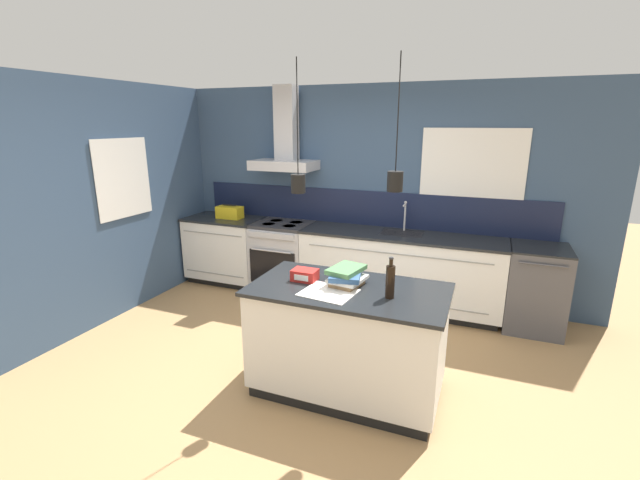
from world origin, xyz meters
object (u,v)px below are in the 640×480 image
object	(u,v)px
red_supply_box	(305,275)
yellow_toolbox	(230,212)
bottle_on_island	(390,281)
oven_range	(283,257)
dishwasher	(535,288)
book_stack	(346,276)

from	to	relation	value
red_supply_box	yellow_toolbox	size ratio (longest dim) A/B	0.59
bottle_on_island	oven_range	bearing A→B (deg)	134.02
dishwasher	book_stack	bearing A→B (deg)	-131.23
oven_range	bottle_on_island	size ratio (longest dim) A/B	2.93
dishwasher	yellow_toolbox	distance (m)	3.82
bottle_on_island	book_stack	bearing A→B (deg)	161.71
bottle_on_island	book_stack	world-z (taller)	bottle_on_island
book_stack	red_supply_box	bearing A→B (deg)	-175.98
oven_range	yellow_toolbox	bearing A→B (deg)	179.68
oven_range	dishwasher	size ratio (longest dim) A/B	1.00
bottle_on_island	yellow_toolbox	world-z (taller)	bottle_on_island
bottle_on_island	yellow_toolbox	size ratio (longest dim) A/B	0.91
red_supply_box	oven_range	bearing A→B (deg)	121.54
dishwasher	bottle_on_island	size ratio (longest dim) A/B	2.93
dishwasher	book_stack	xyz separation A→B (m)	(-1.54, -1.76, 0.53)
dishwasher	red_supply_box	size ratio (longest dim) A/B	4.51
dishwasher	yellow_toolbox	world-z (taller)	yellow_toolbox
red_supply_box	yellow_toolbox	world-z (taller)	yellow_toolbox
bottle_on_island	book_stack	distance (m)	0.40
bottle_on_island	red_supply_box	distance (m)	0.74
oven_range	dishwasher	xyz separation A→B (m)	(2.99, 0.00, -0.00)
bottle_on_island	red_supply_box	world-z (taller)	bottle_on_island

